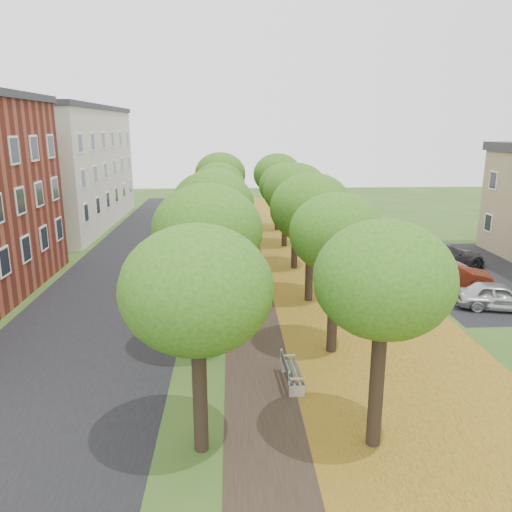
{
  "coord_description": "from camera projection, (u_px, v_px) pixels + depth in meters",
  "views": [
    {
      "loc": [
        -1.29,
        -12.07,
        8.66
      ],
      "look_at": [
        -0.12,
        11.5,
        2.5
      ],
      "focal_mm": 35.0,
      "sensor_mm": 36.0,
      "label": 1
    }
  ],
  "objects": [
    {
      "name": "parking_lot",
      "position": [
        478.0,
        274.0,
        30.02
      ],
      "size": [
        9.0,
        16.0,
        0.01
      ],
      "primitive_type": "cube",
      "color": "black",
      "rests_on": "ground"
    },
    {
      "name": "ground",
      "position": [
        281.0,
        446.0,
        13.91
      ],
      "size": [
        120.0,
        120.0,
        0.0
      ],
      "primitive_type": "plane",
      "color": "#2D4C19",
      "rests_on": "ground"
    },
    {
      "name": "tree_row_west",
      "position": [
        215.0,
        203.0,
        27.14
      ],
      "size": [
        3.92,
        33.92,
        6.29
      ],
      "color": "black",
      "rests_on": "ground"
    },
    {
      "name": "footpath",
      "position": [
        255.0,
        283.0,
        28.41
      ],
      "size": [
        3.2,
        70.0,
        0.01
      ],
      "primitive_type": "cube",
      "color": "black",
      "rests_on": "ground"
    },
    {
      "name": "bench",
      "position": [
        291.0,
        372.0,
        17.17
      ],
      "size": [
        0.64,
        1.9,
        0.89
      ],
      "rotation": [
        0.0,
        0.0,
        1.62
      ],
      "color": "#263029",
      "rests_on": "ground"
    },
    {
      "name": "car_red",
      "position": [
        453.0,
        274.0,
        27.74
      ],
      "size": [
        4.35,
        2.55,
        1.35
      ],
      "primitive_type": "imported",
      "rotation": [
        0.0,
        0.0,
        1.28
      ],
      "color": "maroon",
      "rests_on": "ground"
    },
    {
      "name": "leaf_verge",
      "position": [
        342.0,
        281.0,
        28.65
      ],
      "size": [
        7.5,
        70.0,
        0.01
      ],
      "primitive_type": "cube",
      "color": "olive",
      "rests_on": "ground"
    },
    {
      "name": "car_white",
      "position": [
        425.0,
        256.0,
        31.84
      ],
      "size": [
        4.84,
        2.69,
        1.28
      ],
      "primitive_type": "imported",
      "rotation": [
        0.0,
        0.0,
        1.7
      ],
      "color": "silver",
      "rests_on": "ground"
    },
    {
      "name": "street_asphalt",
      "position": [
        122.0,
        285.0,
        28.05
      ],
      "size": [
        8.0,
        70.0,
        0.01
      ],
      "primitive_type": "cube",
      "color": "black",
      "rests_on": "ground"
    },
    {
      "name": "building_cream",
      "position": [
        52.0,
        167.0,
        43.68
      ],
      "size": [
        10.3,
        20.3,
        10.4
      ],
      "color": "beige",
      "rests_on": "ground"
    },
    {
      "name": "car_silver",
      "position": [
        498.0,
        296.0,
        24.18
      ],
      "size": [
        4.2,
        2.48,
        1.34
      ],
      "primitive_type": "imported",
      "rotation": [
        0.0,
        0.0,
        1.33
      ],
      "color": "#B4B5BA",
      "rests_on": "ground"
    },
    {
      "name": "car_grey",
      "position": [
        443.0,
        255.0,
        31.52
      ],
      "size": [
        5.52,
        2.74,
        1.54
      ],
      "primitive_type": "imported",
      "rotation": [
        0.0,
        0.0,
        1.68
      ],
      "color": "#343439",
      "rests_on": "ground"
    },
    {
      "name": "tree_row_east",
      "position": [
        302.0,
        202.0,
        27.37
      ],
      "size": [
        3.92,
        33.92,
        6.29
      ],
      "color": "black",
      "rests_on": "ground"
    }
  ]
}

